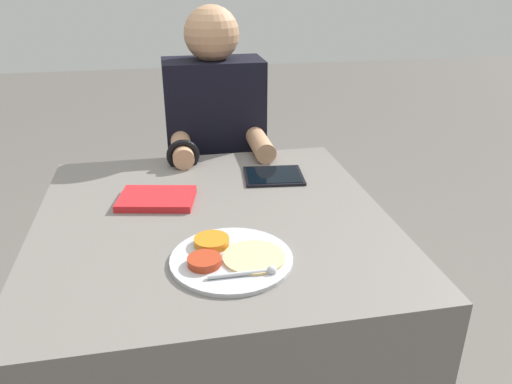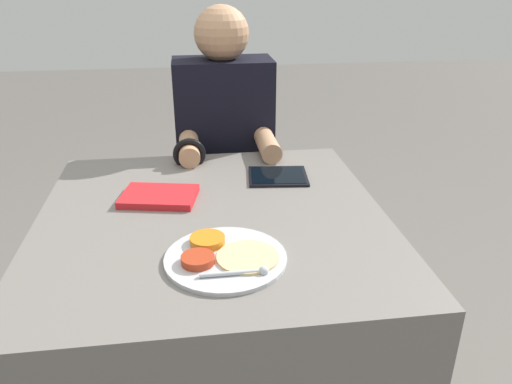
{
  "view_description": "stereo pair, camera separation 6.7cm",
  "coord_description": "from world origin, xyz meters",
  "px_view_note": "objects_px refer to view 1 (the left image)",
  "views": [
    {
      "loc": [
        -0.11,
        -1.18,
        1.32
      ],
      "look_at": [
        0.12,
        0.0,
        0.77
      ],
      "focal_mm": 35.0,
      "sensor_mm": 36.0,
      "label": 1
    },
    {
      "loc": [
        -0.05,
        -1.19,
        1.32
      ],
      "look_at": [
        0.12,
        0.0,
        0.77
      ],
      "focal_mm": 35.0,
      "sensor_mm": 36.0,
      "label": 2
    }
  ],
  "objects_px": {
    "tablet_device": "(274,176)",
    "person_diner": "(217,174)",
    "thali_tray": "(230,257)",
    "red_notebook": "(157,199)"
  },
  "relations": [
    {
      "from": "tablet_device",
      "to": "person_diner",
      "type": "relative_size",
      "value": 0.16
    },
    {
      "from": "red_notebook",
      "to": "person_diner",
      "type": "relative_size",
      "value": 0.19
    },
    {
      "from": "tablet_device",
      "to": "red_notebook",
      "type": "bearing_deg",
      "value": -162.75
    },
    {
      "from": "thali_tray",
      "to": "red_notebook",
      "type": "xyz_separation_m",
      "value": [
        -0.16,
        0.34,
        -0.0
      ]
    },
    {
      "from": "person_diner",
      "to": "thali_tray",
      "type": "bearing_deg",
      "value": -94.58
    },
    {
      "from": "person_diner",
      "to": "tablet_device",
      "type": "bearing_deg",
      "value": -71.46
    },
    {
      "from": "tablet_device",
      "to": "person_diner",
      "type": "bearing_deg",
      "value": 108.54
    },
    {
      "from": "red_notebook",
      "to": "person_diner",
      "type": "xyz_separation_m",
      "value": [
        0.23,
        0.52,
        -0.15
      ]
    },
    {
      "from": "red_notebook",
      "to": "tablet_device",
      "type": "xyz_separation_m",
      "value": [
        0.36,
        0.11,
        -0.0
      ]
    },
    {
      "from": "red_notebook",
      "to": "person_diner",
      "type": "bearing_deg",
      "value": 66.4
    }
  ]
}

